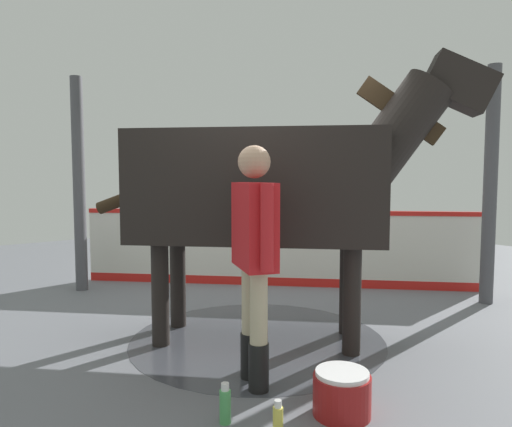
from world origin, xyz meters
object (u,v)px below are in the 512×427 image
bottle_spray (225,405)px  wash_bucket (342,393)px  handler (254,247)px  bottle_shampoo (278,422)px  horse (271,184)px

bottle_spray → wash_bucket: bearing=-120.6°
wash_bucket → bottle_spray: 0.76m
handler → bottle_shampoo: (-0.68, 0.35, -0.93)m
horse → bottle_shampoo: 2.20m
wash_bucket → bottle_spray: bearing=59.4°
bottle_shampoo → bottle_spray: bearing=21.2°
handler → wash_bucket: size_ratio=4.71×
handler → horse: bearing=-115.3°
bottle_shampoo → bottle_spray: 0.38m
bottle_shampoo → wash_bucket: bearing=-94.1°
handler → wash_bucket: 1.16m
wash_bucket → bottle_spray: (0.39, 0.66, -0.03)m
handler → bottle_shampoo: bearing=84.4°
wash_bucket → bottle_spray: wash_bucket is taller
horse → bottle_shampoo: size_ratio=11.42×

